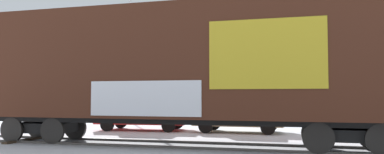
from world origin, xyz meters
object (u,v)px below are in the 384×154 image
Objects in this scene: freight_car at (180,66)px; flagpole at (129,30)px; parked_car_black at (383,116)px; parked_car_red at (143,113)px; parked_car_tan at (238,115)px.

flagpole reaches higher than freight_car.
freight_car is at bearing -60.39° from flagpole.
freight_car is 9.70m from parked_car_black.
parked_car_black is at bearing 0.49° from parked_car_red.
parked_car_red is 11.05m from parked_car_black.
flagpole is at bearing 157.25° from parked_car_black.
flagpole is 16.41m from parked_car_black.
parked_car_tan is (7.99, -6.22, -5.37)m from flagpole.
parked_car_red is (3.26, -6.09, -5.35)m from flagpole.
flagpole reaches higher than parked_car_black.
parked_car_tan is (1.49, 5.21, -1.91)m from freight_car.
parked_car_tan is at bearing -1.56° from parked_car_red.
freight_car is 6.52m from parked_car_red.
freight_car is at bearing -105.97° from parked_car_tan.
parked_car_tan is at bearing -37.92° from flagpole.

